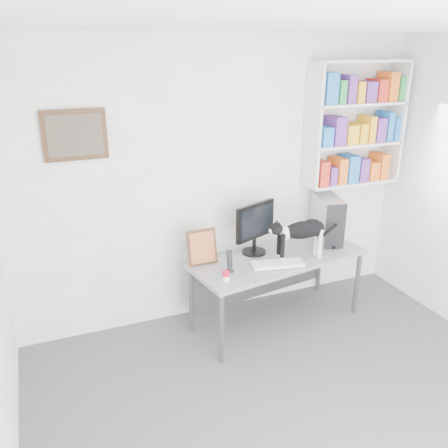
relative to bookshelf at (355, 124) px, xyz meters
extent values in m
cube|color=#4C4C50|center=(-1.40, -1.85, -1.85)|extent=(4.00, 4.00, 0.01)
cube|color=white|center=(-1.40, -1.85, 0.85)|extent=(4.00, 4.00, 0.01)
cube|color=white|center=(-1.40, 0.15, -0.50)|extent=(4.00, 0.01, 2.70)
cube|color=silver|center=(0.00, 0.00, 0.00)|extent=(1.03, 0.28, 1.24)
cube|color=#482C17|center=(-2.70, 0.12, 0.05)|extent=(0.52, 0.04, 0.42)
cube|color=gray|center=(-1.00, -0.34, -1.50)|extent=(1.78, 0.91, 0.71)
cube|color=black|center=(-1.18, -0.17, -0.89)|extent=(0.54, 0.39, 0.52)
cube|color=silver|center=(-1.11, -0.51, -1.13)|extent=(0.50, 0.27, 0.04)
cube|color=silver|center=(-0.37, -0.16, -0.91)|extent=(0.32, 0.51, 0.47)
cylinder|color=black|center=(-1.56, -0.45, -1.04)|extent=(0.10, 0.10, 0.21)
cube|color=#482C17|center=(-1.72, -0.20, -0.97)|extent=(0.27, 0.11, 0.34)
cylinder|color=#B50F26|center=(-1.66, -0.60, -1.10)|extent=(0.07, 0.07, 0.09)
camera|label=1|loc=(-3.04, -3.94, 0.74)|focal=38.00mm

